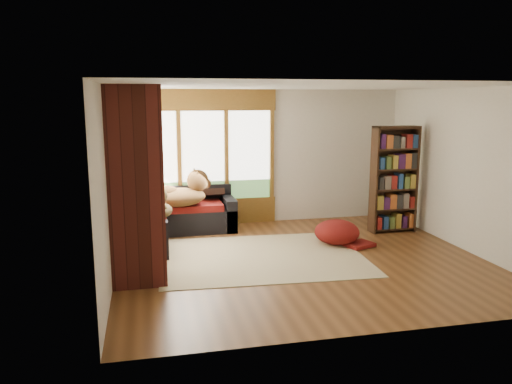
{
  "coord_description": "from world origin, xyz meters",
  "views": [
    {
      "loc": [
        -2.26,
        -6.97,
        2.43
      ],
      "look_at": [
        -0.56,
        0.7,
        0.95
      ],
      "focal_mm": 35.0,
      "sensor_mm": 36.0,
      "label": 1
    }
  ],
  "objects": [
    {
      "name": "wall_left",
      "position": [
        -2.75,
        0.0,
        1.3
      ],
      "size": [
        0.04,
        5.0,
        2.6
      ],
      "primitive_type": "cube",
      "color": "silver",
      "rests_on": "ground"
    },
    {
      "name": "wall_back",
      "position": [
        0.0,
        2.5,
        1.3
      ],
      "size": [
        5.5,
        0.04,
        2.6
      ],
      "primitive_type": "cube",
      "color": "silver",
      "rests_on": "ground"
    },
    {
      "name": "pouf",
      "position": [
        0.84,
        0.7,
        0.22
      ],
      "size": [
        0.89,
        0.89,
        0.41
      ],
      "primitive_type": "ellipsoid",
      "rotation": [
        0.0,
        0.0,
        0.2
      ],
      "color": "maroon",
      "rests_on": "area_rug"
    },
    {
      "name": "floor",
      "position": [
        0.0,
        0.0,
        0.0
      ],
      "size": [
        5.5,
        5.5,
        0.0
      ],
      "primitive_type": "plane",
      "color": "#523017",
      "rests_on": "ground"
    },
    {
      "name": "roller_blind",
      "position": [
        -2.69,
        2.03,
        1.75
      ],
      "size": [
        0.03,
        0.72,
        0.9
      ],
      "primitive_type": "cube",
      "color": "#587E49",
      "rests_on": "wall_left"
    },
    {
      "name": "area_rug",
      "position": [
        -0.56,
        0.26,
        0.01
      ],
      "size": [
        3.24,
        2.55,
        0.01
      ],
      "primitive_type": "cube",
      "rotation": [
        0.0,
        0.0,
        -0.05
      ],
      "color": "beige",
      "rests_on": "ground"
    },
    {
      "name": "throw_pillows",
      "position": [
        -1.92,
        1.85,
        0.76
      ],
      "size": [
        1.98,
        1.68,
        0.45
      ],
      "color": "black",
      "rests_on": "sectional_sofa"
    },
    {
      "name": "wall_front",
      "position": [
        0.0,
        -2.5,
        1.3
      ],
      "size": [
        5.5,
        0.04,
        2.6
      ],
      "primitive_type": "cube",
      "color": "silver",
      "rests_on": "ground"
    },
    {
      "name": "windows_left",
      "position": [
        -2.72,
        1.2,
        1.35
      ],
      "size": [
        0.1,
        2.62,
        1.9
      ],
      "color": "brown",
      "rests_on": "wall_left"
    },
    {
      "name": "ceiling",
      "position": [
        0.0,
        0.0,
        2.6
      ],
      "size": [
        5.5,
        5.5,
        0.0
      ],
      "primitive_type": "plane",
      "color": "white"
    },
    {
      "name": "sectional_sofa",
      "position": [
        -1.95,
        1.7,
        0.3
      ],
      "size": [
        2.2,
        2.2,
        0.8
      ],
      "rotation": [
        0.0,
        0.0,
        -0.06
      ],
      "color": "black",
      "rests_on": "ground"
    },
    {
      "name": "bookshelf",
      "position": [
        2.14,
        1.24,
        0.97
      ],
      "size": [
        0.83,
        0.28,
        1.94
      ],
      "color": "#351E11",
      "rests_on": "ground"
    },
    {
      "name": "brick_chimney",
      "position": [
        -2.4,
        -0.35,
        1.3
      ],
      "size": [
        0.7,
        0.7,
        2.6
      ],
      "primitive_type": "cube",
      "color": "#471914",
      "rests_on": "ground"
    },
    {
      "name": "wall_right",
      "position": [
        2.75,
        0.0,
        1.3
      ],
      "size": [
        0.04,
        5.0,
        2.6
      ],
      "primitive_type": "cube",
      "color": "silver",
      "rests_on": "ground"
    },
    {
      "name": "dog_brindle",
      "position": [
        -2.09,
        1.06,
        0.73
      ],
      "size": [
        0.48,
        0.74,
        0.39
      ],
      "rotation": [
        0.0,
        0.0,
        1.49
      ],
      "color": "#332714",
      "rests_on": "sectional_sofa"
    },
    {
      "name": "windows_back",
      "position": [
        -1.2,
        2.47,
        1.35
      ],
      "size": [
        2.82,
        0.1,
        1.9
      ],
      "color": "brown",
      "rests_on": "wall_back"
    },
    {
      "name": "dog_tan",
      "position": [
        -1.64,
        1.81,
        0.82
      ],
      "size": [
        1.11,
        0.8,
        0.56
      ],
      "rotation": [
        0.0,
        0.0,
        0.19
      ],
      "color": "brown",
      "rests_on": "sectional_sofa"
    }
  ]
}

